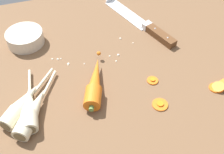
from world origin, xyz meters
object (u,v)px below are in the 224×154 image
object	(u,v)px
whole_carrot	(95,83)
prep_bowl	(25,37)
carrot_slice_stray_near	(153,80)
parsnip_front	(29,107)
chefs_knife	(135,18)
parsnip_mid_left	(33,112)
parsnip_mid_right	(22,105)
carrot_slice_stray_mid	(160,104)

from	to	relation	value
whole_carrot	prep_bowl	bearing A→B (deg)	121.96
carrot_slice_stray_near	prep_bowl	size ratio (longest dim) A/B	0.27
carrot_slice_stray_near	whole_carrot	bearing A→B (deg)	171.63
carrot_slice_stray_near	parsnip_front	bearing A→B (deg)	-179.61
parsnip_front	chefs_knife	bearing A→B (deg)	35.89
carrot_slice_stray_near	parsnip_mid_left	bearing A→B (deg)	-176.76
parsnip_mid_left	prep_bowl	bearing A→B (deg)	87.64
parsnip_mid_right	parsnip_front	bearing A→B (deg)	-42.79
parsnip_front	prep_bowl	distance (cm)	26.73
whole_carrot	parsnip_mid_left	size ratio (longest dim) A/B	0.99
chefs_knife	whole_carrot	bearing A→B (deg)	-130.06
carrot_slice_stray_mid	prep_bowl	world-z (taller)	prep_bowl
chefs_knife	parsnip_front	world-z (taller)	parsnip_front
parsnip_front	carrot_slice_stray_near	distance (cm)	32.27
carrot_slice_stray_mid	whole_carrot	bearing A→B (deg)	143.56
parsnip_mid_right	prep_bowl	world-z (taller)	same
whole_carrot	parsnip_mid_left	world-z (taller)	whole_carrot
chefs_knife	prep_bowl	world-z (taller)	prep_bowl
parsnip_mid_right	prep_bowl	size ratio (longest dim) A/B	1.55
chefs_knife	carrot_slice_stray_near	xyz separation A→B (cm)	(-5.60, -27.15, -0.29)
parsnip_mid_right	prep_bowl	xyz separation A→B (cm)	(3.29, 25.29, 0.17)
parsnip_mid_left	whole_carrot	bearing A→B (deg)	13.96
carrot_slice_stray_mid	chefs_knife	bearing A→B (deg)	78.57
parsnip_mid_right	prep_bowl	bearing A→B (deg)	82.58
parsnip_mid_right	carrot_slice_stray_mid	world-z (taller)	parsnip_mid_right
chefs_knife	parsnip_front	distance (cm)	46.70
whole_carrot	carrot_slice_stray_near	size ratio (longest dim) A/B	6.40
whole_carrot	parsnip_mid_right	bearing A→B (deg)	-176.62
parsnip_front	parsnip_mid_right	xyz separation A→B (cm)	(-1.50, 1.39, -0.00)
parsnip_front	carrot_slice_stray_mid	distance (cm)	31.73
parsnip_mid_right	carrot_slice_stray_near	distance (cm)	33.78
whole_carrot	carrot_slice_stray_near	distance (cm)	15.60
carrot_slice_stray_mid	prep_bowl	size ratio (longest dim) A/B	0.36
parsnip_mid_right	carrot_slice_stray_near	size ratio (longest dim) A/B	5.68
parsnip_mid_left	carrot_slice_stray_mid	world-z (taller)	parsnip_mid_left
parsnip_front	parsnip_mid_left	world-z (taller)	same
parsnip_mid_left	carrot_slice_stray_near	size ratio (longest dim) A/B	6.45
whole_carrot	chefs_knife	bearing A→B (deg)	49.94
chefs_knife	parsnip_mid_left	bearing A→B (deg)	-142.12
chefs_knife	parsnip_mid_left	distance (cm)	47.14
whole_carrot	parsnip_mid_right	xyz separation A→B (cm)	(-18.39, -1.09, -0.12)
chefs_knife	parsnip_front	bearing A→B (deg)	-144.11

